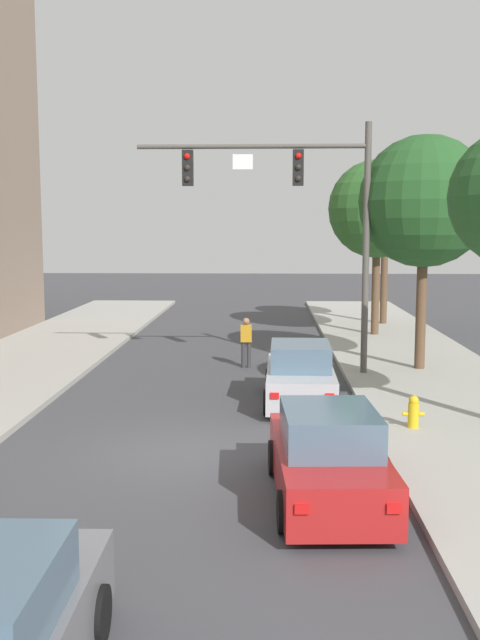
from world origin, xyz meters
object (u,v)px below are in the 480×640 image
Objects in this scene: pedestrian_crossing_road at (246,340)px; traffic_signal_mast at (300,200)px; fire_hydrant at (413,412)px; street_tree_second at (424,202)px; street_tree_third at (377,209)px; car_lead_silver at (300,376)px; street_tree_farthest at (386,208)px; car_following_red at (328,459)px.

traffic_signal_mast is at bearing -41.01° from pedestrian_crossing_road.
fire_hydrant is (2.27, -6.24, -4.85)m from traffic_signal_mast.
fire_hydrant is (3.93, -7.69, -0.41)m from pedestrian_crossing_road.
traffic_signal_mast is at bearing -168.89° from street_tree_second.
street_tree_second is 1.01× the size of street_tree_third.
street_tree_third is at bearing 92.46° from street_tree_second.
street_tree_farthest reaches higher than car_lead_silver.
street_tree_third is at bearing -104.24° from street_tree_farthest.
car_following_red is 19.46m from street_tree_third.
street_tree_second reaches higher than street_tree_third.
car_lead_silver is 5.16m from pedestrian_crossing_road.
fire_hydrant is 18.87m from street_tree_farthest.
car_following_red is (0.05, -10.33, -4.64)m from traffic_signal_mast.
street_tree_second is 11.10m from street_tree_farthest.
car_following_red is 4.66m from fire_hydrant.
fire_hydrant is at bearing -102.61° from street_tree_second.
traffic_signal_mast reaches higher than fire_hydrant.
car_lead_silver is 0.59× the size of street_tree_third.
car_lead_silver is 7.40m from street_tree_second.
street_tree_farthest reaches higher than car_following_red.
car_lead_silver is at bearing 91.37° from car_following_red.
traffic_signal_mast reaches higher than street_tree_farthest.
car_following_red is 12.59m from street_tree_second.
street_tree_third is 3.69m from street_tree_farthest.
car_lead_silver is 16.65m from street_tree_farthest.
car_lead_silver is at bearing -91.92° from traffic_signal_mast.
traffic_signal_mast is 4.57× the size of pedestrian_crossing_road.
car_lead_silver is 0.61× the size of street_tree_farthest.
car_following_red is at bearing -101.15° from street_tree_farthest.
car_following_red is at bearing -108.85° from street_tree_second.
traffic_signal_mast is at bearing -110.46° from street_tree_farthest.
car_following_red is at bearing -100.55° from street_tree_third.
street_tree_second is at bearing -87.54° from street_tree_third.
street_tree_third is (1.24, 14.50, 4.81)m from fire_hydrant.
traffic_signal_mast reaches higher than car_lead_silver.
fire_hydrant is (2.22, 4.09, -0.22)m from car_following_red.
pedestrian_crossing_road reaches higher than fire_hydrant.
car_lead_silver is 3.66m from fire_hydrant.
street_tree_farthest is at bearing 83.22° from fire_hydrant.
traffic_signal_mast is at bearing -113.01° from street_tree_third.
street_tree_farthest is at bearing 69.54° from traffic_signal_mast.
car_following_red is 5.99× the size of fire_hydrant.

